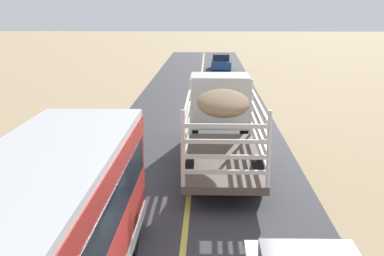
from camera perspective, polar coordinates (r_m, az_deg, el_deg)
livestock_truck at (r=20.84m, az=3.13°, el=1.94°), size 2.53×9.70×3.02m
bus at (r=9.67m, az=-16.42°, el=-12.25°), size 2.54×10.00×3.21m
car_far at (r=49.97m, az=3.14°, el=7.14°), size 1.80×4.40×1.46m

